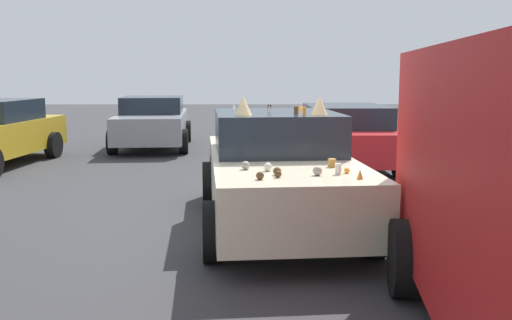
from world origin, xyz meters
TOP-DOWN VIEW (x-y plane):
  - ground_plane at (0.00, 0.00)m, footprint 60.00×60.00m
  - art_car_decorated at (0.05, 0.00)m, footprint 4.53×2.30m
  - parked_sedan_near_left at (8.19, 3.08)m, footprint 4.29×2.25m
  - parked_sedan_far_right at (4.95, -1.66)m, footprint 4.42×2.07m

SIDE VIEW (x-z plane):
  - ground_plane at x=0.00m, z-range 0.00..0.00m
  - parked_sedan_far_right at x=4.95m, z-range 0.02..1.38m
  - parked_sedan_near_left at x=8.19m, z-range 0.00..1.40m
  - art_car_decorated at x=0.05m, z-range -0.13..1.62m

